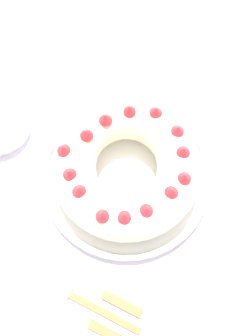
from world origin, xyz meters
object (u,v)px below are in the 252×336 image
(cake_knife, at_px, (104,294))
(napkin, at_px, (191,74))
(fork, at_px, (83,302))
(serving_knife, at_px, (91,324))
(serving_dish, at_px, (126,175))
(bundt_cake, at_px, (126,168))

(cake_knife, distance_m, napkin, 0.47)
(fork, relative_size, serving_knife, 0.94)
(fork, distance_m, cake_knife, 0.04)
(serving_dish, height_order, bundt_cake, bundt_cake)
(fork, relative_size, napkin, 1.38)
(bundt_cake, bearing_deg, fork, -171.96)
(serving_knife, bearing_deg, serving_dish, 10.14)
(serving_knife, bearing_deg, fork, 44.22)
(serving_knife, xyz_separation_m, cake_knife, (0.05, 0.00, 0.00))
(bundt_cake, height_order, napkin, bundt_cake)
(serving_knife, bearing_deg, napkin, 1.18)
(fork, distance_m, serving_knife, 0.04)
(serving_dish, distance_m, cake_knife, 0.22)
(bundt_cake, bearing_deg, napkin, -5.00)
(serving_dish, distance_m, napkin, 0.26)
(cake_knife, height_order, napkin, cake_knife)
(bundt_cake, bearing_deg, serving_dish, 72.60)
(bundt_cake, height_order, fork, bundt_cake)
(fork, bearing_deg, cake_knife, -42.01)
(serving_dish, relative_size, cake_knife, 1.89)
(serving_dish, height_order, cake_knife, serving_dish)
(serving_knife, height_order, napkin, serving_knife)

